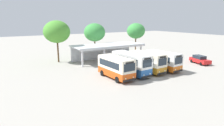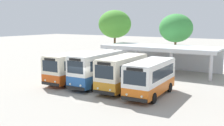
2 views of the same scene
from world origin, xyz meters
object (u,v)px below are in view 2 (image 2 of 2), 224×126
at_px(city_bus_second_in_row, 97,68).
at_px(city_bus_middle_cream, 122,72).
at_px(waiting_chair_middle_seat, 159,69).
at_px(city_bus_nearest_orange, 71,67).
at_px(waiting_chair_end_by_column, 151,68).
at_px(waiting_chair_fourth_seat, 163,70).
at_px(city_bus_fourth_amber, 150,77).
at_px(waiting_chair_second_from_end, 155,69).

height_order(city_bus_second_in_row, city_bus_middle_cream, city_bus_second_in_row).
height_order(city_bus_middle_cream, waiting_chair_middle_seat, city_bus_middle_cream).
distance_m(city_bus_nearest_orange, waiting_chair_middle_seat, 11.76).
xyz_separation_m(city_bus_middle_cream, waiting_chair_middle_seat, (-0.43, 9.94, -1.28)).
xyz_separation_m(city_bus_nearest_orange, city_bus_second_in_row, (3.11, 0.49, 0.11)).
relative_size(waiting_chair_end_by_column, waiting_chair_fourth_seat, 1.00).
height_order(waiting_chair_middle_seat, waiting_chair_fourth_seat, same).
distance_m(city_bus_fourth_amber, waiting_chair_fourth_seat, 10.87).
distance_m(city_bus_nearest_orange, city_bus_second_in_row, 3.15).
bearing_deg(city_bus_nearest_orange, city_bus_fourth_amber, -1.22).
bearing_deg(waiting_chair_middle_seat, waiting_chair_second_from_end, 169.67).
relative_size(city_bus_middle_cream, waiting_chair_fourth_seat, 8.07).
bearing_deg(city_bus_second_in_row, waiting_chair_middle_seat, 74.56).
bearing_deg(waiting_chair_middle_seat, city_bus_middle_cream, -87.52).
distance_m(waiting_chair_end_by_column, waiting_chair_second_from_end, 0.56).
height_order(city_bus_nearest_orange, waiting_chair_end_by_column, city_bus_nearest_orange).
height_order(city_bus_fourth_amber, waiting_chair_middle_seat, city_bus_fourth_amber).
bearing_deg(waiting_chair_second_from_end, waiting_chair_end_by_column, -178.41).
relative_size(city_bus_second_in_row, waiting_chair_end_by_column, 8.81).
distance_m(waiting_chair_end_by_column, waiting_chair_fourth_seat, 1.67).
bearing_deg(waiting_chair_middle_seat, city_bus_fourth_amber, -71.16).
xyz_separation_m(waiting_chair_end_by_column, waiting_chair_middle_seat, (1.11, -0.09, 0.00)).
bearing_deg(waiting_chair_fourth_seat, city_bus_middle_cream, -90.73).
distance_m(waiting_chair_middle_seat, waiting_chair_fourth_seat, 0.56).
xyz_separation_m(city_bus_second_in_row, waiting_chair_middle_seat, (2.67, 9.68, -1.34)).
xyz_separation_m(city_bus_second_in_row, waiting_chair_fourth_seat, (3.23, 9.70, -1.34)).
bearing_deg(city_bus_middle_cream, waiting_chair_end_by_column, 98.76).
bearing_deg(waiting_chair_end_by_column, city_bus_second_in_row, -99.08).
bearing_deg(waiting_chair_fourth_seat, waiting_chair_second_from_end, 175.79).
xyz_separation_m(city_bus_second_in_row, waiting_chair_end_by_column, (1.56, 9.77, -1.34)).
relative_size(city_bus_nearest_orange, city_bus_second_in_row, 0.88).
height_order(city_bus_second_in_row, city_bus_fourth_amber, city_bus_second_in_row).
relative_size(city_bus_fourth_amber, waiting_chair_second_from_end, 8.03).
relative_size(city_bus_second_in_row, waiting_chair_middle_seat, 8.81).
relative_size(city_bus_fourth_amber, waiting_chair_middle_seat, 8.03).
relative_size(waiting_chair_end_by_column, waiting_chair_middle_seat, 1.00).
relative_size(city_bus_middle_cream, city_bus_fourth_amber, 1.01).
height_order(city_bus_nearest_orange, city_bus_second_in_row, city_bus_second_in_row).
height_order(waiting_chair_second_from_end, waiting_chair_fourth_seat, same).
distance_m(city_bus_nearest_orange, waiting_chair_second_from_end, 11.59).
xyz_separation_m(city_bus_fourth_amber, waiting_chair_end_by_column, (-4.65, 10.45, -1.21)).
height_order(city_bus_nearest_orange, city_bus_middle_cream, city_bus_middle_cream).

